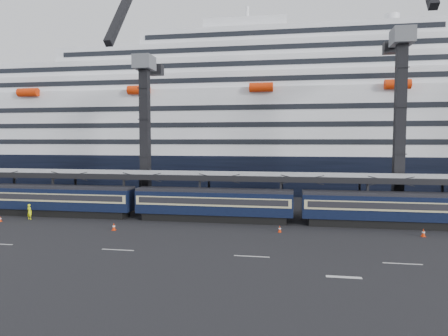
{
  "coord_description": "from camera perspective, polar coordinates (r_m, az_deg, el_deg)",
  "views": [
    {
      "loc": [
        1.19,
        -36.93,
        9.79
      ],
      "look_at": [
        -6.74,
        10.0,
        6.46
      ],
      "focal_mm": 32.0,
      "sensor_mm": 36.0,
      "label": 1
    }
  ],
  "objects": [
    {
      "name": "traffic_cone_c",
      "position": [
        45.42,
        -15.46,
        -8.06
      ],
      "size": [
        0.42,
        0.42,
        0.83
      ],
      "color": "red",
      "rests_on": "ground"
    },
    {
      "name": "lane_markings",
      "position": [
        33.89,
        21.58,
        -13.05
      ],
      "size": [
        111.0,
        4.27,
        0.02
      ],
      "color": "beige",
      "rests_on": "ground"
    },
    {
      "name": "ground",
      "position": [
        38.22,
        7.62,
        -10.87
      ],
      "size": [
        260.0,
        260.0,
        0.0
      ],
      "primitive_type": "plane",
      "color": "black",
      "rests_on": "ground"
    },
    {
      "name": "train",
      "position": [
        47.89,
        2.47,
        -5.12
      ],
      "size": [
        133.05,
        3.0,
        4.05
      ],
      "color": "black",
      "rests_on": "ground"
    },
    {
      "name": "cruise_ship",
      "position": [
        82.99,
        8.05,
        5.72
      ],
      "size": [
        214.09,
        28.84,
        34.0
      ],
      "color": "black",
      "rests_on": "ground"
    },
    {
      "name": "traffic_cone_d",
      "position": [
        43.35,
        7.96,
        -8.6
      ],
      "size": [
        0.37,
        0.37,
        0.73
      ],
      "color": "red",
      "rests_on": "ground"
    },
    {
      "name": "traffic_cone_a",
      "position": [
        55.3,
        -29.33,
        -6.35
      ],
      "size": [
        0.35,
        0.35,
        0.7
      ],
      "color": "red",
      "rests_on": "ground"
    },
    {
      "name": "canopy",
      "position": [
        51.14,
        8.22,
        -1.13
      ],
      "size": [
        130.0,
        6.25,
        5.53
      ],
      "color": "gray",
      "rests_on": "ground"
    },
    {
      "name": "crane_dark_mid",
      "position": [
        56.35,
        23.96,
        7.29
      ],
      "size": [
        4.5,
        18.24,
        39.64
      ],
      "color": "#53555B",
      "rests_on": "ground"
    },
    {
      "name": "traffic_cone_e",
      "position": [
        45.75,
        26.6,
        -8.24
      ],
      "size": [
        0.42,
        0.42,
        0.85
      ],
      "color": "red",
      "rests_on": "ground"
    },
    {
      "name": "worker",
      "position": [
        55.13,
        -26.03,
        -5.63
      ],
      "size": [
        0.79,
        0.62,
        1.91
      ],
      "primitive_type": "imported",
      "rotation": [
        0.0,
        0.0,
        2.89
      ],
      "color": "#ECFF0D",
      "rests_on": "ground"
    },
    {
      "name": "crane_dark_near",
      "position": [
        59.46,
        -11.36,
        5.99
      ],
      "size": [
        4.5,
        17.75,
        35.08
      ],
      "color": "#53555B",
      "rests_on": "ground"
    }
  ]
}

